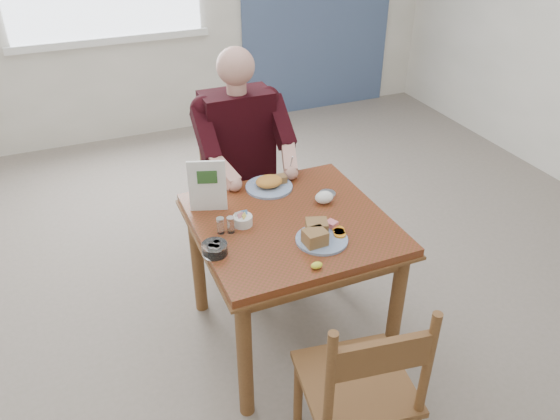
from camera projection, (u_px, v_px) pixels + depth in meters
name	position (u px, v px, depth m)	size (l,w,h in m)	color
floor	(290.00, 333.00, 3.02)	(6.00, 6.00, 0.00)	slate
lemon_wedge	(317.00, 265.00, 2.30)	(0.05, 0.04, 0.03)	yellow
napkin	(324.00, 197.00, 2.74)	(0.10, 0.08, 0.06)	white
metal_dish	(327.00, 194.00, 2.82)	(0.09, 0.09, 0.01)	silver
table	(291.00, 239.00, 2.68)	(0.92, 0.92, 0.75)	maroon
chair_far	(239.00, 192.00, 3.39)	(0.42, 0.42, 0.95)	brown
chair_near	(360.00, 390.00, 2.10)	(0.48, 0.48, 0.95)	brown
diner	(242.00, 149.00, 3.14)	(0.53, 0.56, 1.39)	tan
near_plate	(319.00, 235.00, 2.46)	(0.27, 0.26, 0.08)	white
far_plate	(270.00, 184.00, 2.87)	(0.25, 0.25, 0.07)	white
caddy	(243.00, 220.00, 2.57)	(0.11, 0.11, 0.07)	white
shakers	(226.00, 225.00, 2.51)	(0.09, 0.06, 0.08)	white
creamer	(215.00, 249.00, 2.38)	(0.14, 0.14, 0.05)	white
menu	(207.00, 186.00, 2.63)	(0.18, 0.07, 0.27)	white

